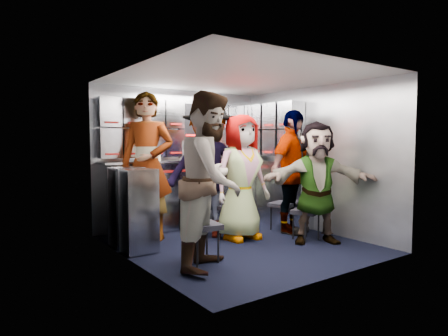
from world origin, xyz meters
TOP-DOWN VIEW (x-y plane):
  - floor at (0.00, 0.00)m, footprint 3.00×3.00m
  - wall_back at (0.00, 1.50)m, footprint 2.80×0.04m
  - wall_left at (-1.40, 0.00)m, footprint 0.04×3.00m
  - wall_right at (1.40, 0.00)m, footprint 0.04×3.00m
  - ceiling at (0.00, 0.00)m, footprint 2.80×3.00m
  - cart_bank_back at (0.00, 1.29)m, footprint 2.68×0.38m
  - cart_bank_left at (-1.19, 0.56)m, footprint 0.38×0.76m
  - counter at (0.00, 1.29)m, footprint 2.68×0.42m
  - locker_bank_back at (0.00, 1.35)m, footprint 2.68×0.28m
  - locker_bank_right at (1.25, 0.70)m, footprint 0.28×1.00m
  - right_cabinet at (1.25, 0.60)m, footprint 0.28×1.20m
  - coffee_niche at (0.18, 1.41)m, footprint 0.46×0.16m
  - red_latch_strip at (0.00, 1.09)m, footprint 2.60×0.02m
  - jump_seat_near_left at (-0.79, -0.37)m, footprint 0.41×0.39m
  - jump_seat_mid_left at (-0.09, 0.76)m, footprint 0.45×0.44m
  - jump_seat_center at (0.20, 0.40)m, footprint 0.35×0.34m
  - jump_seat_mid_right at (1.01, 0.27)m, footprint 0.43×0.42m
  - jump_seat_near_right at (0.87, -0.32)m, footprint 0.44×0.43m
  - attendant_standing at (-0.83, 0.93)m, footprint 0.84×0.84m
  - attendant_arc_a at (-0.79, -0.55)m, footprint 1.12×1.09m
  - attendant_arc_b at (-0.09, 0.58)m, footprint 1.39×1.24m
  - attendant_arc_c at (0.20, 0.22)m, footprint 0.82×0.55m
  - attendant_arc_d at (1.01, 0.09)m, footprint 1.11×0.72m
  - attendant_arc_e at (0.87, -0.50)m, footprint 1.48×1.17m
  - bottle_left at (-0.77, 1.24)m, footprint 0.06×0.06m
  - bottle_mid at (-0.12, 1.24)m, footprint 0.06×0.06m
  - bottle_right at (0.86, 1.24)m, footprint 0.07×0.07m
  - cup_left at (-0.53, 1.23)m, footprint 0.08×0.08m
  - cup_right at (1.16, 1.23)m, footprint 0.07×0.07m

SIDE VIEW (x-z plane):
  - floor at x=0.00m, z-range 0.00..0.00m
  - jump_seat_near_right at x=0.87m, z-range 0.16..0.56m
  - jump_seat_mid_right at x=1.01m, z-range 0.16..0.56m
  - jump_seat_mid_left at x=-0.09m, z-range 0.16..0.57m
  - jump_seat_center at x=0.20m, z-range 0.16..0.57m
  - jump_seat_near_left at x=-0.79m, z-range 0.16..0.59m
  - cart_bank_back at x=0.00m, z-range 0.00..0.99m
  - cart_bank_left at x=-1.19m, z-range 0.00..0.99m
  - right_cabinet at x=1.25m, z-range 0.00..1.00m
  - attendant_arc_e at x=0.87m, z-range 0.00..1.57m
  - attendant_arc_c at x=0.20m, z-range 0.00..1.67m
  - attendant_arc_d at x=1.01m, z-range 0.00..1.76m
  - red_latch_strip at x=0.00m, z-range 0.86..0.90m
  - attendant_arc_a at x=-0.79m, z-range 0.00..1.82m
  - attendant_arc_b at x=-0.09m, z-range 0.00..1.86m
  - attendant_standing at x=-0.83m, z-range 0.00..1.97m
  - counter at x=0.00m, z-range 1.00..1.03m
  - wall_back at x=0.00m, z-range 0.00..2.10m
  - wall_left at x=-1.40m, z-range 0.00..2.10m
  - wall_right at x=1.40m, z-range 0.00..2.10m
  - cup_left at x=-0.53m, z-range 1.03..1.13m
  - cup_right at x=1.16m, z-range 1.03..1.13m
  - bottle_right at x=0.86m, z-range 1.03..1.25m
  - bottle_left at x=-0.77m, z-range 1.03..1.26m
  - bottle_mid at x=-0.12m, z-range 1.03..1.31m
  - coffee_niche at x=0.18m, z-range 1.05..1.89m
  - locker_bank_back at x=0.00m, z-range 1.08..1.90m
  - locker_bank_right at x=1.25m, z-range 1.08..1.90m
  - ceiling at x=0.00m, z-range 2.09..2.11m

